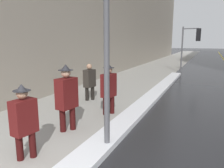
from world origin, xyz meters
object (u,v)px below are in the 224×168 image
pedestrian_nearside (109,87)px  pedestrian_in_glasses (90,80)px  pedestrian_in_fedora (24,119)px  pedestrian_trailing (67,95)px  lamp_post (106,18)px  traffic_light_near (192,40)px

pedestrian_nearside → pedestrian_in_glasses: bearing=-123.2°
pedestrian_in_fedora → pedestrian_trailing: size_ratio=0.87×
lamp_post → traffic_light_near: 13.23m
traffic_light_near → pedestrian_nearside: bearing=-92.6°
pedestrian_in_fedora → pedestrian_in_glasses: 4.55m
lamp_post → traffic_light_near: lamp_post is taller
pedestrian_trailing → pedestrian_nearside: bearing=173.9°
traffic_light_near → pedestrian_trailing: 13.00m
lamp_post → pedestrian_in_glasses: (-2.35, 3.36, -1.96)m
traffic_light_near → pedestrian_nearside: traffic_light_near is taller
lamp_post → traffic_light_near: bearing=87.1°
pedestrian_trailing → lamp_post: bearing=79.8°
pedestrian_trailing → pedestrian_in_fedora: bearing=11.0°
lamp_post → pedestrian_trailing: 2.31m
pedestrian_trailing → pedestrian_nearside: pedestrian_trailing is taller
pedestrian_nearside → pedestrian_trailing: bearing=-6.1°
lamp_post → pedestrian_trailing: (-1.36, 0.45, -1.82)m
lamp_post → pedestrian_in_fedora: (-1.29, -1.06, -1.94)m
lamp_post → pedestrian_in_glasses: 4.55m
pedestrian_in_fedora → pedestrian_in_glasses: bearing=-158.2°
lamp_post → pedestrian_in_glasses: lamp_post is taller
traffic_light_near → pedestrian_in_fedora: size_ratio=2.21×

